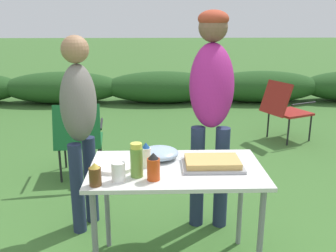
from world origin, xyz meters
name	(u,v)px	position (x,y,z in m)	size (l,w,h in m)	color
shrub_hedge	(163,87)	(0.00, 5.22, 0.31)	(14.40, 0.90, 0.62)	#234C1E
folding_table	(176,179)	(0.00, 0.00, 0.66)	(1.10, 0.64, 0.74)	silver
food_tray	(212,163)	(0.23, 0.00, 0.77)	(0.39, 0.26, 0.06)	#9E9EA3
plate_stack	(115,166)	(-0.39, 0.01, 0.75)	(0.26, 0.26, 0.02)	white
mixing_bowl	(160,153)	(-0.10, 0.16, 0.78)	(0.26, 0.26, 0.08)	#99B2CC
paper_cup_stack	(118,172)	(-0.35, -0.19, 0.80)	(0.08, 0.08, 0.11)	white
mayo_bottle	(146,155)	(-0.19, 0.02, 0.82)	(0.06, 0.06, 0.16)	silver
beer_bottle	(95,175)	(-0.47, -0.25, 0.80)	(0.07, 0.07, 0.14)	brown
relish_jar	(137,160)	(-0.24, -0.13, 0.84)	(0.08, 0.08, 0.21)	olive
hot_sauce_bottle	(153,167)	(-0.14, -0.18, 0.82)	(0.08, 0.08, 0.17)	#CC4214
standing_person_in_gray_fleece	(211,92)	(0.31, 0.68, 1.09)	(0.41, 0.53, 1.72)	#232D4C
standing_person_in_olive_jacket	(80,117)	(-0.71, 0.56, 0.93)	(0.35, 0.40, 1.54)	#232D4C
camp_chair_green_behind_table	(79,136)	(-0.93, 1.53, 0.47)	(0.53, 0.64, 0.83)	#19602D
camp_chair_near_hedge	(285,108)	(1.63, 2.73, 0.47)	(0.73, 0.66, 0.83)	maroon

